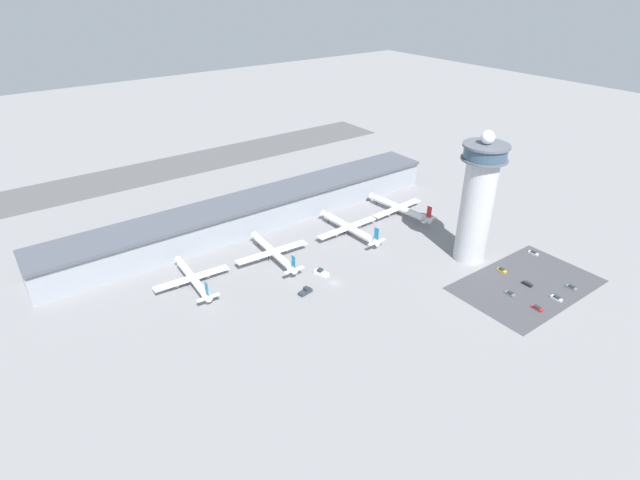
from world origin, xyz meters
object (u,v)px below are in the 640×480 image
object	(u,v)px
airplane_gate_delta	(399,208)
airplane_gate_bravo	(273,252)
control_tower	(478,199)
car_navy_sedan	(537,308)
car_blue_compact	(557,298)
car_silver_sedan	(510,294)
service_truck_fuel	(321,273)
airplane_gate_alpha	(192,278)
car_maroon_suv	(527,284)
airplane_gate_charlie	(349,227)
car_grey_coupe	(502,270)
service_truck_catering	(306,291)
car_white_wagon	(571,287)
car_black_suv	(533,253)

from	to	relation	value
airplane_gate_delta	airplane_gate_bravo	bearing A→B (deg)	-179.12
control_tower	airplane_gate_bravo	world-z (taller)	control_tower
airplane_gate_delta	car_navy_sedan	size ratio (longest dim) A/B	9.49
car_blue_compact	car_silver_sedan	size ratio (longest dim) A/B	1.15
car_navy_sedan	service_truck_fuel	bearing A→B (deg)	127.13
airplane_gate_alpha	car_maroon_suv	size ratio (longest dim) A/B	8.35
car_maroon_suv	car_navy_sedan	size ratio (longest dim) A/B	0.97
airplane_gate_charlie	car_grey_coupe	size ratio (longest dim) A/B	9.65
airplane_gate_charlie	car_maroon_suv	xyz separation A→B (m)	(33.24, -82.92, -3.28)
airplane_gate_charlie	airplane_gate_delta	distance (m)	37.77
airplane_gate_charlie	car_silver_sedan	distance (m)	85.58
airplane_gate_bravo	service_truck_catering	xyz separation A→B (m)	(-3.48, -31.72, -3.35)
airplane_gate_delta	service_truck_catering	size ratio (longest dim) A/B	6.68
car_white_wagon	service_truck_fuel	bearing A→B (deg)	137.80
car_blue_compact	car_maroon_suv	bearing A→B (deg)	91.77
car_maroon_suv	car_navy_sedan	distance (m)	17.70
control_tower	airplane_gate_charlie	size ratio (longest dim) A/B	1.43
car_grey_coupe	service_truck_catering	bearing A→B (deg)	155.08
car_blue_compact	car_grey_coupe	bearing A→B (deg)	89.43
airplane_gate_charlie	car_navy_sedan	size ratio (longest dim) A/B	9.28
airplane_gate_bravo	airplane_gate_charlie	xyz separation A→B (m)	(45.09, -0.77, -0.41)
airplane_gate_delta	control_tower	bearing A→B (deg)	-96.92
service_truck_fuel	car_white_wagon	size ratio (longest dim) A/B	1.63
airplane_gate_alpha	car_white_wagon	bearing A→B (deg)	-37.15
airplane_gate_alpha	airplane_gate_delta	bearing A→B (deg)	-0.60
airplane_gate_charlie	control_tower	bearing A→B (deg)	-59.30
control_tower	service_truck_fuel	xyz separation A→B (m)	(-65.38, 29.68, -29.68)
airplane_gate_delta	car_silver_sedan	size ratio (longest dim) A/B	10.73
service_truck_fuel	car_silver_sedan	world-z (taller)	service_truck_fuel
car_black_suv	car_white_wagon	xyz separation A→B (m)	(-13.25, -27.01, 0.01)
control_tower	airplane_gate_alpha	distance (m)	131.12
airplane_gate_bravo	service_truck_fuel	xyz separation A→B (m)	(10.82, -23.48, -3.45)
service_truck_catering	car_maroon_suv	world-z (taller)	service_truck_catering
airplane_gate_bravo	car_grey_coupe	xyz separation A→B (m)	(79.01, -70.04, -3.79)
airplane_gate_bravo	car_white_wagon	distance (m)	132.92
airplane_gate_charlie	car_black_suv	size ratio (longest dim) A/B	8.92
car_black_suv	airplane_gate_charlie	bearing A→B (deg)	130.89
car_blue_compact	service_truck_catering	bearing A→B (deg)	141.45
car_black_suv	service_truck_catering	bearing A→B (deg)	160.74
airplane_gate_bravo	airplane_gate_alpha	bearing A→B (deg)	176.27
airplane_gate_charlie	service_truck_fuel	xyz separation A→B (m)	(-34.27, -22.71, -3.04)
airplane_gate_alpha	car_black_suv	distance (m)	161.02
service_truck_fuel	car_black_suv	bearing A→B (deg)	-26.13
car_silver_sedan	car_grey_coupe	distance (m)	18.92
control_tower	car_blue_compact	bearing A→B (deg)	-86.70
service_truck_catering	car_navy_sedan	size ratio (longest dim) A/B	1.42
car_black_suv	car_silver_sedan	size ratio (longest dim) A/B	1.18
car_grey_coupe	car_silver_sedan	bearing A→B (deg)	-133.79
airplane_gate_alpha	airplane_gate_bravo	world-z (taller)	airplane_gate_bravo
airplane_gate_bravo	service_truck_fuel	world-z (taller)	airplane_gate_bravo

